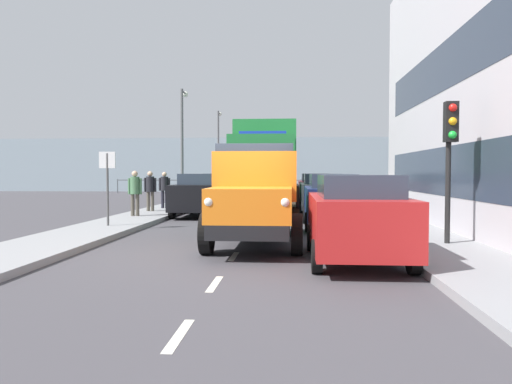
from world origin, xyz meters
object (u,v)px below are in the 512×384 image
object	(u,v)px
pedestrian_strolling	(135,189)
lorry_cargo_green	(267,165)
car_black_oppositeside_0	(200,194)
street_sign	(107,175)
car_silver_kerbside_2	(322,193)
car_maroon_kerbside_3	(315,188)
lamp_post_promenade	(183,135)
lamp_post_far	(218,144)
truck_vintage_orange	(256,197)
traffic_light_near	(450,141)
car_grey_oppositeside_2	(237,186)
car_red_kerbside_near	(356,217)
pedestrian_with_bag	(164,187)
pedestrian_couple_a	(150,188)
car_navy_kerbside_1	(332,200)
car_teal_oppositeside_1	(221,189)

from	to	relation	value
pedestrian_strolling	lorry_cargo_green	bearing A→B (deg)	-146.05
car_black_oppositeside_0	street_sign	size ratio (longest dim) A/B	1.80
car_silver_kerbside_2	street_sign	size ratio (longest dim) A/B	1.85
car_maroon_kerbside_3	lamp_post_promenade	distance (m)	7.78
lamp_post_far	truck_vintage_orange	bearing A→B (deg)	100.53
pedestrian_strolling	traffic_light_near	bearing A→B (deg)	145.47
pedestrian_strolling	traffic_light_near	xyz separation A→B (m)	(-9.39, 6.46, 1.33)
car_grey_oppositeside_2	lamp_post_promenade	xyz separation A→B (m)	(2.20, 6.39, 2.91)
car_red_kerbside_near	pedestrian_with_bag	xyz separation A→B (m)	(7.05, -12.03, 0.22)
car_silver_kerbside_2	truck_vintage_orange	bearing A→B (deg)	76.93
truck_vintage_orange	pedestrian_couple_a	world-z (taller)	truck_vintage_orange
lamp_post_promenade	lamp_post_far	xyz separation A→B (m)	(-0.11, -12.11, 0.19)
car_black_oppositeside_0	car_silver_kerbside_2	bearing A→B (deg)	-164.89
car_maroon_kerbside_3	pedestrian_with_bag	bearing A→B (deg)	36.31
car_navy_kerbside_1	car_silver_kerbside_2	world-z (taller)	same
car_maroon_kerbside_3	car_black_oppositeside_0	size ratio (longest dim) A/B	1.05
car_black_oppositeside_0	street_sign	bearing A→B (deg)	69.31
car_black_oppositeside_0	lamp_post_promenade	bearing A→B (deg)	-71.34
car_black_oppositeside_0	pedestrian_with_bag	bearing A→B (deg)	-47.37
car_teal_oppositeside_1	pedestrian_with_bag	world-z (taller)	pedestrian_with_bag
car_red_kerbside_near	lorry_cargo_green	bearing A→B (deg)	-78.17
car_black_oppositeside_0	street_sign	distance (m)	5.44
pedestrian_couple_a	car_red_kerbside_near	bearing A→B (deg)	124.84
street_sign	pedestrian_strolling	bearing A→B (deg)	-85.81
lamp_post_promenade	car_grey_oppositeside_2	bearing A→B (deg)	-108.95
traffic_light_near	lamp_post_promenade	world-z (taller)	lamp_post_promenade
car_silver_kerbside_2	street_sign	bearing A→B (deg)	42.90
car_black_oppositeside_0	traffic_light_near	xyz separation A→B (m)	(-7.24, 8.19, 1.58)
lorry_cargo_green	car_red_kerbside_near	size ratio (longest dim) A/B	2.09
car_teal_oppositeside_1	pedestrian_couple_a	bearing A→B (deg)	66.66
car_navy_kerbside_1	car_silver_kerbside_2	size ratio (longest dim) A/B	0.95
car_black_oppositeside_0	pedestrian_with_bag	world-z (taller)	pedestrian_with_bag
street_sign	car_black_oppositeside_0	bearing A→B (deg)	-110.69
lorry_cargo_green	car_black_oppositeside_0	bearing A→B (deg)	29.48
truck_vintage_orange	car_red_kerbside_near	bearing A→B (deg)	137.71
traffic_light_near	lamp_post_far	size ratio (longest dim) A/B	0.49
lorry_cargo_green	lamp_post_far	bearing A→B (deg)	-74.70
car_navy_kerbside_1	car_teal_oppositeside_1	world-z (taller)	same
car_silver_kerbside_2	car_maroon_kerbside_3	size ratio (longest dim) A/B	0.98
traffic_light_near	street_sign	bearing A→B (deg)	-18.99
lamp_post_promenade	car_black_oppositeside_0	bearing A→B (deg)	108.66
car_maroon_kerbside_3	pedestrian_strolling	world-z (taller)	pedestrian_strolling
pedestrian_couple_a	traffic_light_near	world-z (taller)	traffic_light_near
car_navy_kerbside_1	car_black_oppositeside_0	bearing A→B (deg)	-38.21
street_sign	pedestrian_couple_a	bearing A→B (deg)	-86.45
car_silver_kerbside_2	pedestrian_strolling	size ratio (longest dim) A/B	2.47
pedestrian_couple_a	street_sign	distance (m)	5.68
lamp_post_far	car_black_oppositeside_0	bearing A→B (deg)	96.38
truck_vintage_orange	lamp_post_far	bearing A→B (deg)	-79.47
car_grey_oppositeside_2	car_silver_kerbside_2	bearing A→B (deg)	113.23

